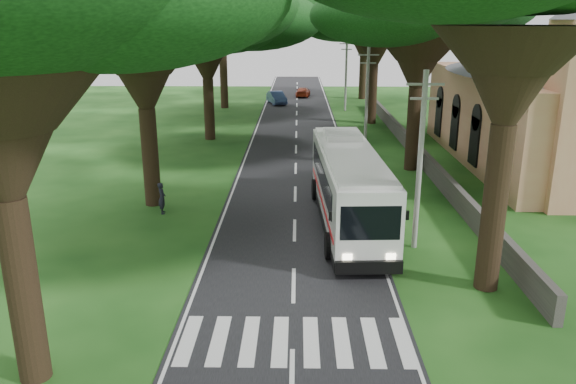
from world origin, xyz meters
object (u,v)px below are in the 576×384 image
object	(u,v)px
coach_bus	(349,185)
pedestrian	(162,198)
distant_car_b	(277,98)
pole_far	(346,73)
distant_car_c	(303,92)
pole_mid	(367,97)
pole_near	(420,159)
church	(553,96)

from	to	relation	value
coach_bus	pedestrian	world-z (taller)	coach_bus
coach_bus	distant_car_b	world-z (taller)	coach_bus
pole_far	distant_car_c	size ratio (longest dim) A/B	1.89
pole_mid	coach_bus	world-z (taller)	pole_mid
pole_near	distant_car_b	size ratio (longest dim) A/B	1.76
distant_car_b	distant_car_c	size ratio (longest dim) A/B	1.08
pedestrian	distant_car_b	bearing A→B (deg)	-20.24
pole_mid	pedestrian	world-z (taller)	pole_mid
coach_bus	pole_near	bearing A→B (deg)	-50.22
pole_near	coach_bus	bearing A→B (deg)	132.31
pole_near	coach_bus	world-z (taller)	pole_near
pole_near	pedestrian	distance (m)	13.80
pedestrian	church	bearing A→B (deg)	-79.82
pole_far	distant_car_c	bearing A→B (deg)	111.61
pole_near	coach_bus	distance (m)	4.67
distant_car_c	distant_car_b	bearing A→B (deg)	69.97
pole_far	distant_car_b	world-z (taller)	pole_far
pole_mid	pole_far	xyz separation A→B (m)	(0.00, 20.00, 0.00)
distant_car_c	church	bearing A→B (deg)	120.99
coach_bus	distant_car_b	size ratio (longest dim) A/B	2.88
coach_bus	pedestrian	bearing A→B (deg)	169.44
church	coach_bus	world-z (taller)	church
church	pedestrian	bearing A→B (deg)	-156.09
church	pole_far	size ratio (longest dim) A/B	3.00
pole_far	pedestrian	size ratio (longest dim) A/B	4.67
church	pole_near	xyz separation A→B (m)	(-12.36, -15.55, -0.73)
pole_mid	pedestrian	distance (m)	20.29
pole_near	pedestrian	size ratio (longest dim) A/B	4.67
pole_mid	pedestrian	xyz separation A→B (m)	(-12.62, -15.53, -3.32)
pole_far	pedestrian	bearing A→B (deg)	-109.56
coach_bus	pedestrian	xyz separation A→B (m)	(-9.82, 1.39, -1.21)
pole_mid	distant_car_b	bearing A→B (deg)	107.66
distant_car_c	pedestrian	distance (m)	48.05
pole_far	coach_bus	distance (m)	37.09
pole_near	distant_car_b	distance (m)	45.91
distant_car_b	pedestrian	bearing A→B (deg)	-113.13
church	pole_far	xyz separation A→B (m)	(-12.36, 24.45, -0.73)
pole_mid	pole_far	bearing A→B (deg)	90.00
distant_car_b	pedestrian	size ratio (longest dim) A/B	2.66
church	distant_car_b	size ratio (longest dim) A/B	5.27
distant_car_b	pedestrian	distance (m)	40.88
pedestrian	coach_bus	bearing A→B (deg)	-111.77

